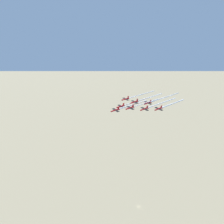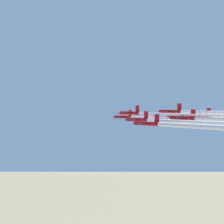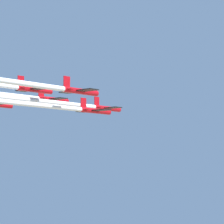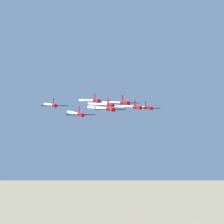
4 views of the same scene
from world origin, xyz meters
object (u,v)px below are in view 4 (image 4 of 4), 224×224
(jet_1, at_px, (125,103))
(jet_0, at_px, (110,109))
(jet_7, at_px, (110,105))
(jet_5, at_px, (54,106))
(jet_3, at_px, (137,107))
(jet_4, at_px, (96,101))
(jet_6, at_px, (148,108))
(jet_2, at_px, (81,115))

(jet_1, bearing_deg, jet_0, 59.53)
(jet_0, xyz_separation_m, jet_7, (-0.05, -42.95, 0.85))
(jet_0, distance_m, jet_5, 32.61)
(jet_3, bearing_deg, jet_4, 0.00)
(jet_0, relative_size, jet_1, 1.00)
(jet_7, bearing_deg, jet_1, 90.00)
(jet_1, relative_size, jet_6, 1.00)
(jet_0, height_order, jet_1, jet_1)
(jet_1, distance_m, jet_7, 28.12)
(jet_2, bearing_deg, jet_7, -120.47)
(jet_2, height_order, jet_4, jet_4)
(jet_3, distance_m, jet_5, 33.07)
(jet_3, bearing_deg, jet_5, 0.00)
(jet_0, height_order, jet_7, jet_7)
(jet_2, bearing_deg, jet_5, -59.53)
(jet_0, relative_size, jet_7, 1.00)
(jet_7, bearing_deg, jet_2, 59.53)
(jet_5, xyz_separation_m, jet_7, (-21.64, -18.53, -0.10))
(jet_3, height_order, jet_6, jet_3)
(jet_0, relative_size, jet_5, 1.00)
(jet_1, relative_size, jet_5, 1.00)
(jet_0, xyz_separation_m, jet_1, (-5.42, -15.37, 2.06))
(jet_2, bearing_deg, jet_0, 120.47)
(jet_4, xyz_separation_m, jet_5, (16.22, 3.16, -1.84))
(jet_5, relative_size, jet_6, 1.00)
(jet_3, relative_size, jet_4, 1.00)
(jet_3, distance_m, jet_7, 16.32)
(jet_2, distance_m, jet_6, 43.42)
(jet_7, bearing_deg, jet_0, 78.91)
(jet_3, relative_size, jet_6, 1.00)
(jet_5, distance_m, jet_7, 28.49)
(jet_2, relative_size, jet_4, 1.00)
(jet_4, bearing_deg, jet_5, 0.00)
(jet_1, xyz_separation_m, jet_2, (16.22, 3.16, -4.27))
(jet_2, relative_size, jet_7, 1.00)
(jet_4, xyz_separation_m, jet_6, (-21.64, -18.53, -3.29))
(jet_2, height_order, jet_5, jet_5)
(jet_0, distance_m, jet_2, 16.45)
(jet_5, bearing_deg, jet_0, 120.47)
(jet_6, bearing_deg, jet_0, 59.53)
(jet_5, bearing_deg, jet_1, 150.46)
(jet_6, bearing_deg, jet_1, 59.53)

